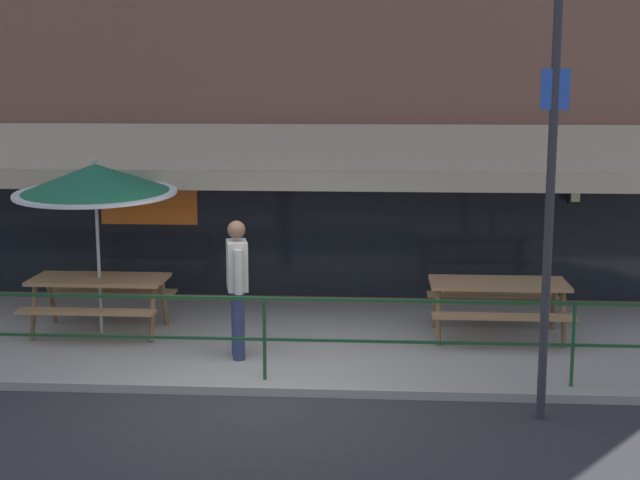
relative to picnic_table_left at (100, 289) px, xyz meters
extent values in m
plane|color=#2D2D30|center=(2.47, -2.10, -0.71)|extent=(120.00, 120.00, 0.00)
cube|color=#9E998E|center=(2.47, -0.10, -0.66)|extent=(15.00, 4.00, 0.10)
cube|color=brown|center=(2.47, 2.15, 3.53)|extent=(15.00, 0.50, 8.46)
cube|color=black|center=(2.47, 1.89, 0.64)|extent=(12.00, 0.02, 2.30)
cube|color=orange|center=(0.22, 1.87, 0.94)|extent=(1.50, 0.02, 0.70)
cube|color=tan|center=(2.47, 1.35, 1.79)|extent=(13.80, 0.92, 0.70)
cube|color=tan|center=(2.47, 0.84, 1.39)|extent=(13.80, 0.08, 0.28)
cube|color=black|center=(6.60, 1.76, 1.32)|extent=(0.04, 0.28, 0.04)
cube|color=black|center=(6.60, 1.62, 1.14)|extent=(0.18, 0.18, 0.28)
cube|color=beige|center=(6.60, 1.62, 1.14)|extent=(0.13, 0.19, 0.20)
cylinder|color=#194723|center=(2.47, -1.80, -0.13)|extent=(0.04, 0.04, 0.95)
cylinder|color=#194723|center=(5.92, -1.80, -0.13)|extent=(0.04, 0.04, 0.95)
cube|color=#194723|center=(2.47, -1.80, 0.34)|extent=(13.80, 0.04, 0.04)
cube|color=#194723|center=(2.47, -1.80, -0.13)|extent=(13.80, 0.03, 0.03)
cube|color=#997047|center=(0.00, 0.00, 0.13)|extent=(1.80, 0.80, 0.05)
cube|color=#997047|center=(0.00, -0.58, -0.17)|extent=(1.80, 0.26, 0.04)
cube|color=#997047|center=(0.00, 0.58, -0.17)|extent=(1.80, 0.26, 0.04)
cylinder|color=brown|center=(0.80, -0.32, -0.24)|extent=(0.07, 0.30, 0.73)
cylinder|color=brown|center=(0.80, 0.32, -0.24)|extent=(0.07, 0.30, 0.73)
cylinder|color=brown|center=(-0.80, -0.32, -0.24)|extent=(0.07, 0.30, 0.73)
cylinder|color=brown|center=(-0.80, 0.32, -0.24)|extent=(0.07, 0.30, 0.73)
cube|color=#997047|center=(5.34, 0.11, 0.13)|extent=(1.80, 0.80, 0.05)
cube|color=#997047|center=(5.34, -0.47, -0.17)|extent=(1.80, 0.26, 0.04)
cube|color=#997047|center=(5.34, 0.69, -0.17)|extent=(1.80, 0.26, 0.04)
cylinder|color=brown|center=(6.14, -0.21, -0.24)|extent=(0.07, 0.30, 0.73)
cylinder|color=brown|center=(6.14, 0.43, -0.24)|extent=(0.07, 0.30, 0.73)
cylinder|color=brown|center=(4.54, -0.21, -0.24)|extent=(0.07, 0.30, 0.73)
cylinder|color=brown|center=(4.54, 0.43, -0.24)|extent=(0.07, 0.30, 0.73)
cylinder|color=#B7B2A8|center=(0.00, 0.01, 0.54)|extent=(0.04, 0.04, 2.30)
cone|color=#1E6B47|center=(0.00, 0.01, 1.49)|extent=(2.10, 2.12, 0.51)
cylinder|color=white|center=(0.00, 0.01, 1.30)|extent=(2.14, 2.14, 0.15)
sphere|color=#B7B2A8|center=(0.00, 0.01, 1.73)|extent=(0.07, 0.07, 0.07)
cylinder|color=navy|center=(2.06, -1.08, -0.18)|extent=(0.15, 0.15, 0.86)
cylinder|color=navy|center=(2.02, -0.88, -0.18)|extent=(0.15, 0.15, 0.86)
cube|color=#B2ADA3|center=(2.04, -0.98, 0.55)|extent=(0.32, 0.44, 0.60)
cylinder|color=#B2ADA3|center=(2.10, -1.23, 0.52)|extent=(0.10, 0.10, 0.54)
cylinder|color=#B2ADA3|center=(1.98, -0.72, 0.52)|extent=(0.10, 0.10, 0.54)
sphere|color=brown|center=(2.04, -0.98, 0.99)|extent=(0.22, 0.22, 0.22)
cylinder|color=#2D2D33|center=(5.46, -2.55, 1.64)|extent=(0.09, 0.09, 4.70)
cube|color=blue|center=(5.46, -2.57, 2.68)|extent=(0.28, 0.02, 0.40)
camera|label=1|loc=(3.75, -11.49, 2.73)|focal=50.00mm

